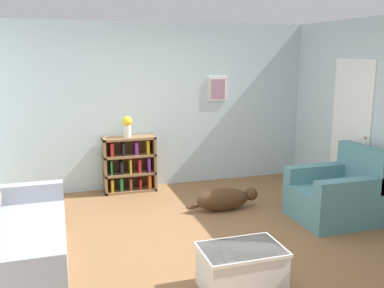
# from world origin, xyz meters

# --- Properties ---
(ground_plane) EXTENTS (14.00, 14.00, 0.00)m
(ground_plane) POSITION_xyz_m (0.00, 0.00, 0.00)
(ground_plane) COLOR brown
(wall_back) EXTENTS (5.60, 0.13, 2.60)m
(wall_back) POSITION_xyz_m (0.00, 2.25, 1.30)
(wall_back) COLOR silver
(wall_back) RESTS_ON ground_plane
(couch) EXTENTS (0.92, 2.05, 0.88)m
(couch) POSITION_xyz_m (-2.04, -0.28, 0.31)
(couch) COLOR #9399A3
(couch) RESTS_ON ground_plane
(bookshelf) EXTENTS (0.80, 0.32, 0.87)m
(bookshelf) POSITION_xyz_m (-0.51, 2.04, 0.42)
(bookshelf) COLOR olive
(bookshelf) RESTS_ON ground_plane
(recliner_chair) EXTENTS (1.02, 0.89, 0.94)m
(recliner_chair) POSITION_xyz_m (1.89, 0.06, 0.33)
(recliner_chair) COLOR slate
(recliner_chair) RESTS_ON ground_plane
(coffee_table) EXTENTS (0.75, 0.50, 0.41)m
(coffee_table) POSITION_xyz_m (-0.01, -1.15, 0.22)
(coffee_table) COLOR silver
(coffee_table) RESTS_ON ground_plane
(dog) EXTENTS (1.04, 0.28, 0.31)m
(dog) POSITION_xyz_m (0.60, 0.79, 0.16)
(dog) COLOR #472D19
(dog) RESTS_ON ground_plane
(vase) EXTENTS (0.15, 0.15, 0.32)m
(vase) POSITION_xyz_m (-0.53, 2.02, 1.05)
(vase) COLOR silver
(vase) RESTS_ON bookshelf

